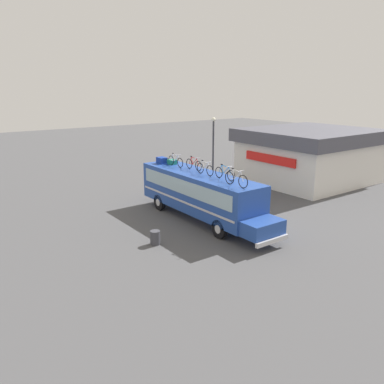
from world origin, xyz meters
TOP-DOWN VIEW (x-y plane):
  - ground_plane at (0.00, 0.00)m, footprint 120.00×120.00m
  - bus at (0.23, 0.00)m, footprint 11.29×2.48m
  - luggage_bag_1 at (-4.06, -0.20)m, footprint 0.71×0.54m
  - luggage_bag_2 at (-3.37, 0.19)m, footprint 0.53×0.50m
  - rooftop_bicycle_1 at (-2.65, 0.01)m, footprint 1.74×0.44m
  - rooftop_bicycle_2 at (-1.00, 0.33)m, footprint 1.66×0.44m
  - rooftop_bicycle_3 at (0.58, 0.03)m, footprint 1.61×0.44m
  - rooftop_bicycle_4 at (2.25, 0.19)m, footprint 1.73×0.44m
  - rooftop_bicycle_5 at (3.82, -0.36)m, footprint 1.80×0.44m
  - roadside_building at (-2.53, 14.13)m, footprint 9.49×10.69m
  - trash_bin at (2.01, -4.43)m, footprint 0.54×0.54m
  - street_lamp at (-4.48, 4.75)m, footprint 0.32×0.32m

SIDE VIEW (x-z plane):
  - ground_plane at x=0.00m, z-range 0.00..0.00m
  - trash_bin at x=2.01m, z-range 0.00..0.76m
  - bus at x=0.23m, z-range 0.25..3.24m
  - roadside_building at x=-2.53m, z-range 0.07..4.70m
  - luggage_bag_2 at x=-3.37m, z-range 2.99..3.32m
  - luggage_bag_1 at x=-4.06m, z-range 2.99..3.42m
  - rooftop_bicycle_2 at x=-1.00m, z-range 2.92..3.79m
  - rooftop_bicycle_3 at x=0.58m, z-range 2.92..3.79m
  - rooftop_bicycle_4 at x=2.25m, z-range 2.92..3.79m
  - rooftop_bicycle_1 at x=-2.65m, z-range 2.92..3.79m
  - rooftop_bicycle_5 at x=3.82m, z-range 2.91..3.86m
  - street_lamp at x=-4.48m, z-range 0.52..6.44m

